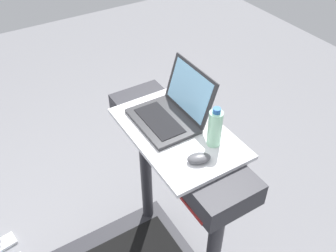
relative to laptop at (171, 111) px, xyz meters
name	(u,v)px	position (x,y,z in m)	size (l,w,h in m)	color
desk_board	(177,132)	(0.09, -0.02, -0.06)	(0.63, 0.40, 0.02)	silver
laptop	(171,111)	(0.00, 0.00, 0.00)	(0.32, 0.30, 0.24)	#2D2D30
computer_mouse	(199,158)	(0.30, -0.05, -0.03)	(0.06, 0.10, 0.03)	#4C4C51
water_bottle	(215,128)	(0.24, 0.07, 0.04)	(0.06, 0.06, 0.19)	#9EDBB2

